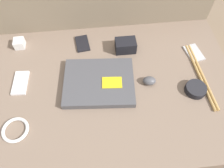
{
  "coord_description": "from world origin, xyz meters",
  "views": [
    {
      "loc": [
        -0.06,
        -0.53,
        1.03
      ],
      "look_at": [
        0.0,
        0.0,
        0.18
      ],
      "focal_mm": 35.0,
      "sensor_mm": 36.0,
      "label": 1
    }
  ],
  "objects_px": {
    "phone_small": "(194,53)",
    "camera_pouch": "(126,46)",
    "phone_silver": "(82,44)",
    "computer_mouse": "(149,80)",
    "laptop": "(99,82)",
    "speaker_puck": "(196,89)",
    "phone_black": "(20,83)",
    "charger_brick": "(19,43)"
  },
  "relations": [
    {
      "from": "computer_mouse",
      "to": "phone_black",
      "type": "relative_size",
      "value": 0.5
    },
    {
      "from": "speaker_puck",
      "to": "computer_mouse",
      "type": "bearing_deg",
      "value": 161.65
    },
    {
      "from": "phone_black",
      "to": "camera_pouch",
      "type": "distance_m",
      "value": 0.54
    },
    {
      "from": "phone_silver",
      "to": "phone_small",
      "type": "height_order",
      "value": "same"
    },
    {
      "from": "phone_silver",
      "to": "phone_small",
      "type": "relative_size",
      "value": 0.96
    },
    {
      "from": "camera_pouch",
      "to": "charger_brick",
      "type": "bearing_deg",
      "value": 171.42
    },
    {
      "from": "phone_small",
      "to": "camera_pouch",
      "type": "bearing_deg",
      "value": 158.6
    },
    {
      "from": "computer_mouse",
      "to": "charger_brick",
      "type": "relative_size",
      "value": 1.2
    },
    {
      "from": "computer_mouse",
      "to": "camera_pouch",
      "type": "distance_m",
      "value": 0.23
    },
    {
      "from": "computer_mouse",
      "to": "phone_silver",
      "type": "height_order",
      "value": "computer_mouse"
    },
    {
      "from": "phone_small",
      "to": "charger_brick",
      "type": "xyz_separation_m",
      "value": [
        -0.89,
        0.15,
        0.02
      ]
    },
    {
      "from": "laptop",
      "to": "computer_mouse",
      "type": "relative_size",
      "value": 5.15
    },
    {
      "from": "charger_brick",
      "to": "computer_mouse",
      "type": "bearing_deg",
      "value": -25.29
    },
    {
      "from": "phone_black",
      "to": "phone_small",
      "type": "relative_size",
      "value": 1.08
    },
    {
      "from": "laptop",
      "to": "phone_silver",
      "type": "height_order",
      "value": "laptop"
    },
    {
      "from": "camera_pouch",
      "to": "computer_mouse",
      "type": "bearing_deg",
      "value": -69.11
    },
    {
      "from": "charger_brick",
      "to": "phone_small",
      "type": "bearing_deg",
      "value": -9.26
    },
    {
      "from": "speaker_puck",
      "to": "phone_silver",
      "type": "relative_size",
      "value": 0.83
    },
    {
      "from": "computer_mouse",
      "to": "speaker_puck",
      "type": "distance_m",
      "value": 0.21
    },
    {
      "from": "phone_silver",
      "to": "phone_black",
      "type": "bearing_deg",
      "value": -151.0
    },
    {
      "from": "phone_silver",
      "to": "phone_small",
      "type": "distance_m",
      "value": 0.58
    },
    {
      "from": "speaker_puck",
      "to": "camera_pouch",
      "type": "relative_size",
      "value": 0.93
    },
    {
      "from": "phone_black",
      "to": "charger_brick",
      "type": "relative_size",
      "value": 2.39
    },
    {
      "from": "phone_black",
      "to": "computer_mouse",
      "type": "bearing_deg",
      "value": -2.38
    },
    {
      "from": "speaker_puck",
      "to": "camera_pouch",
      "type": "xyz_separation_m",
      "value": [
        -0.28,
        0.28,
        0.02
      ]
    },
    {
      "from": "laptop",
      "to": "charger_brick",
      "type": "distance_m",
      "value": 0.48
    },
    {
      "from": "laptop",
      "to": "charger_brick",
      "type": "relative_size",
      "value": 6.19
    },
    {
      "from": "phone_silver",
      "to": "phone_small",
      "type": "bearing_deg",
      "value": -19.75
    },
    {
      "from": "phone_small",
      "to": "camera_pouch",
      "type": "relative_size",
      "value": 1.17
    },
    {
      "from": "phone_small",
      "to": "charger_brick",
      "type": "relative_size",
      "value": 2.2
    },
    {
      "from": "phone_silver",
      "to": "computer_mouse",
      "type": "bearing_deg",
      "value": -49.72
    },
    {
      "from": "computer_mouse",
      "to": "phone_black",
      "type": "xyz_separation_m",
      "value": [
        -0.6,
        0.06,
        -0.01
      ]
    },
    {
      "from": "phone_small",
      "to": "laptop",
      "type": "bearing_deg",
      "value": -175.93
    },
    {
      "from": "speaker_puck",
      "to": "phone_small",
      "type": "xyz_separation_m",
      "value": [
        0.06,
        0.22,
        -0.01
      ]
    },
    {
      "from": "phone_silver",
      "to": "camera_pouch",
      "type": "bearing_deg",
      "value": -23.15
    },
    {
      "from": "computer_mouse",
      "to": "laptop",
      "type": "bearing_deg",
      "value": -175.08
    },
    {
      "from": "laptop",
      "to": "phone_silver",
      "type": "relative_size",
      "value": 2.93
    },
    {
      "from": "laptop",
      "to": "computer_mouse",
      "type": "bearing_deg",
      "value": 0.73
    },
    {
      "from": "phone_silver",
      "to": "laptop",
      "type": "bearing_deg",
      "value": -82.37
    },
    {
      "from": "phone_small",
      "to": "phone_black",
      "type": "bearing_deg",
      "value": 174.98
    },
    {
      "from": "speaker_puck",
      "to": "charger_brick",
      "type": "distance_m",
      "value": 0.91
    },
    {
      "from": "laptop",
      "to": "charger_brick",
      "type": "xyz_separation_m",
      "value": [
        -0.39,
        0.28,
        0.01
      ]
    }
  ]
}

